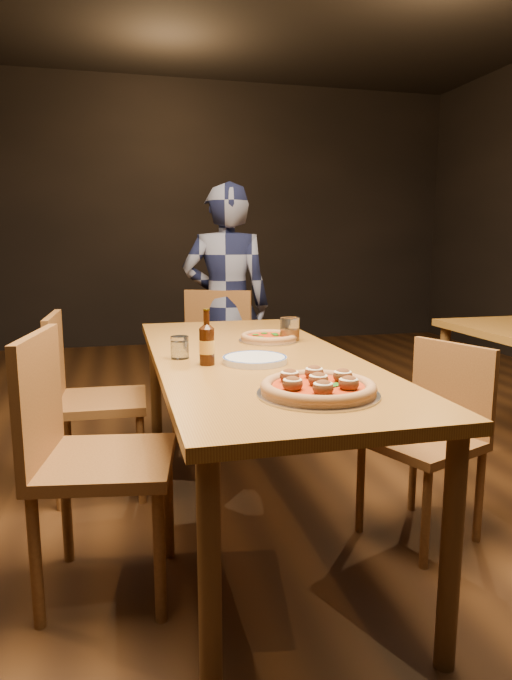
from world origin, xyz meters
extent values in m
plane|color=black|center=(0.00, 0.00, 0.00)|extent=(9.00, 9.00, 0.00)
plane|color=black|center=(0.00, 4.50, 1.50)|extent=(7.00, 0.00, 7.00)
cube|color=brown|center=(0.00, 0.00, 0.73)|extent=(0.80, 2.00, 0.04)
cylinder|color=#573718|center=(-0.34, -0.94, 0.35)|extent=(0.06, 0.06, 0.71)
cylinder|color=#573718|center=(-0.34, 0.94, 0.35)|extent=(0.06, 0.06, 0.71)
cylinder|color=#573718|center=(0.34, -0.94, 0.35)|extent=(0.06, 0.06, 0.71)
cylinder|color=#573718|center=(0.34, 0.94, 0.35)|extent=(0.06, 0.06, 0.71)
cylinder|color=#573718|center=(1.36, 0.74, 0.35)|extent=(0.06, 0.06, 0.71)
cylinder|color=#B7B7BF|center=(0.05, -0.65, 0.75)|extent=(0.37, 0.37, 0.01)
cylinder|color=#B5774B|center=(0.05, -0.65, 0.77)|extent=(0.35, 0.35, 0.02)
torus|color=#B5774B|center=(0.05, -0.65, 0.78)|extent=(0.35, 0.35, 0.03)
cylinder|color=#9B1009|center=(0.05, -0.65, 0.78)|extent=(0.28, 0.28, 0.00)
cylinder|color=#B7B7BF|center=(0.15, 0.29, 0.75)|extent=(0.28, 0.28, 0.01)
cylinder|color=#B5774B|center=(0.15, 0.29, 0.76)|extent=(0.26, 0.26, 0.02)
torus|color=#B5774B|center=(0.15, 0.29, 0.77)|extent=(0.26, 0.26, 0.03)
cylinder|color=#9B1009|center=(0.15, 0.29, 0.77)|extent=(0.20, 0.20, 0.00)
cylinder|color=white|center=(-0.03, -0.15, 0.76)|extent=(0.25, 0.25, 0.02)
cylinder|color=black|center=(-0.21, -0.14, 0.82)|extent=(0.06, 0.06, 0.14)
cylinder|color=black|center=(-0.21, -0.14, 0.92)|extent=(0.02, 0.02, 0.07)
cylinder|color=gold|center=(-0.21, -0.14, 0.82)|extent=(0.06, 0.06, 0.05)
cylinder|color=white|center=(-0.30, 0.00, 0.79)|extent=(0.07, 0.07, 0.09)
cylinder|color=#944B10|center=(0.24, 0.26, 0.81)|extent=(0.09, 0.09, 0.11)
imported|color=black|center=(0.17, 1.44, 0.79)|extent=(0.64, 0.50, 1.57)
camera|label=1|loc=(-0.54, -2.22, 1.21)|focal=30.00mm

